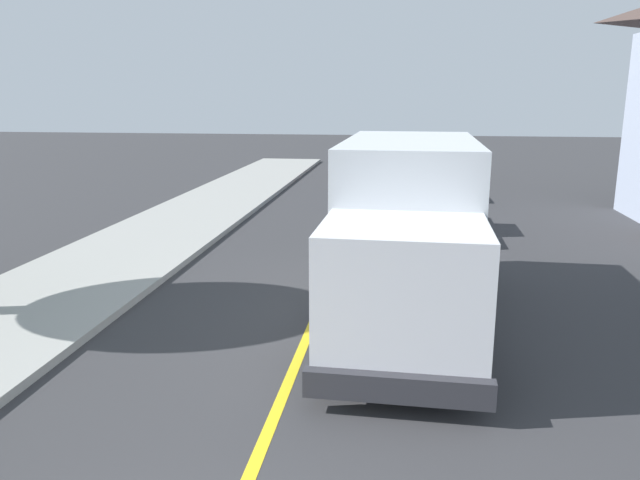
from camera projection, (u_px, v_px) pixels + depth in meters
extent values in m
cube|color=gold|center=(333.00, 274.00, 14.03)|extent=(0.16, 56.00, 0.01)
cube|color=silver|center=(409.00, 208.00, 11.73)|extent=(2.51, 5.05, 2.60)
cube|color=silver|center=(403.00, 284.00, 8.48)|extent=(2.33, 2.05, 1.70)
cube|color=#1E2D3D|center=(401.00, 277.00, 7.53)|extent=(2.04, 0.13, 0.75)
cube|color=#2D2D33|center=(398.00, 388.00, 7.68)|extent=(2.40, 0.26, 0.36)
cylinder|color=black|center=(475.00, 347.00, 8.72)|extent=(0.32, 1.01, 1.00)
cylinder|color=black|center=(330.00, 338.00, 9.05)|extent=(0.32, 1.01, 1.00)
cylinder|color=black|center=(457.00, 263.00, 13.09)|extent=(0.32, 1.01, 1.00)
cylinder|color=black|center=(360.00, 259.00, 13.42)|extent=(0.32, 1.01, 1.00)
cube|color=silver|center=(427.00, 210.00, 18.23)|extent=(1.88, 4.43, 0.76)
cube|color=#1E2D3D|center=(428.00, 186.00, 18.21)|extent=(1.62, 1.83, 0.64)
cylinder|color=black|center=(456.00, 232.00, 16.83)|extent=(0.23, 0.64, 0.64)
cylinder|color=black|center=(399.00, 230.00, 17.07)|extent=(0.23, 0.64, 0.64)
cylinder|color=black|center=(451.00, 213.00, 19.54)|extent=(0.23, 0.64, 0.64)
cylinder|color=black|center=(402.00, 212.00, 19.78)|extent=(0.23, 0.64, 0.64)
cube|color=#2D4793|center=(420.00, 184.00, 23.59)|extent=(1.84, 4.41, 0.76)
cube|color=#1E2D3D|center=(421.00, 166.00, 23.58)|extent=(1.60, 1.81, 0.64)
cylinder|color=black|center=(443.00, 199.00, 22.21)|extent=(0.23, 0.64, 0.64)
cylinder|color=black|center=(399.00, 198.00, 22.41)|extent=(0.23, 0.64, 0.64)
cylinder|color=black|center=(438.00, 188.00, 24.93)|extent=(0.23, 0.64, 0.64)
cylinder|color=black|center=(399.00, 187.00, 25.13)|extent=(0.23, 0.64, 0.64)
cube|color=maroon|center=(418.00, 164.00, 30.32)|extent=(1.88, 4.43, 0.76)
cube|color=#1E2D3D|center=(419.00, 150.00, 30.30)|extent=(1.62, 1.83, 0.64)
cylinder|color=black|center=(436.00, 175.00, 28.94)|extent=(0.23, 0.64, 0.64)
cylinder|color=black|center=(402.00, 174.00, 29.13)|extent=(0.23, 0.64, 0.64)
cylinder|color=black|center=(432.00, 168.00, 31.66)|extent=(0.23, 0.64, 0.64)
cylinder|color=black|center=(402.00, 167.00, 31.85)|extent=(0.23, 0.64, 0.64)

